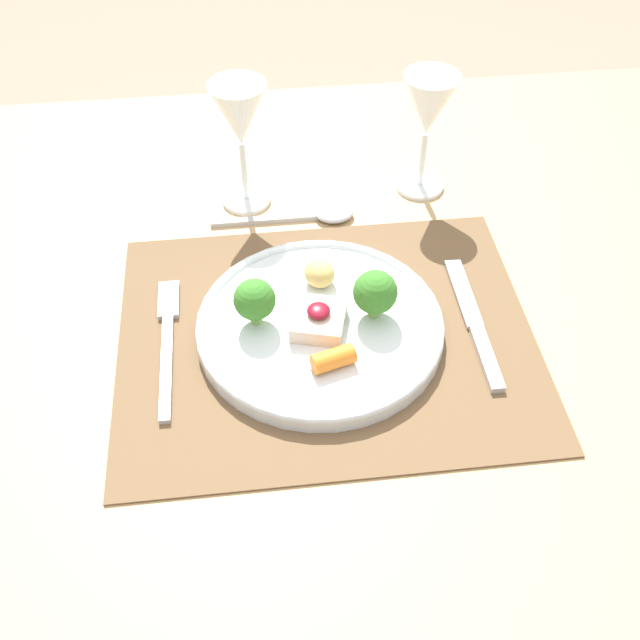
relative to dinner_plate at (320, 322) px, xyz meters
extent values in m
plane|color=gray|center=(0.01, -0.01, -0.78)|extent=(8.00, 8.00, 0.00)
cube|color=tan|center=(0.01, -0.01, -0.03)|extent=(1.26, 1.12, 0.03)
cylinder|color=tan|center=(-0.55, 0.48, -0.41)|extent=(0.06, 0.06, 0.73)
cylinder|color=tan|center=(0.56, 0.48, -0.41)|extent=(0.06, 0.06, 0.73)
cube|color=brown|center=(0.01, -0.01, -0.02)|extent=(0.47, 0.38, 0.00)
cylinder|color=silver|center=(0.00, 0.00, -0.01)|extent=(0.28, 0.28, 0.02)
torus|color=silver|center=(0.00, 0.00, 0.00)|extent=(0.28, 0.28, 0.01)
cube|color=beige|center=(0.00, -0.01, 0.01)|extent=(0.07, 0.07, 0.02)
ellipsoid|color=maroon|center=(0.00, -0.01, 0.03)|extent=(0.03, 0.03, 0.01)
cylinder|color=#84B256|center=(-0.07, 0.01, 0.01)|extent=(0.01, 0.01, 0.02)
sphere|color=#387A28|center=(-0.07, 0.01, 0.03)|extent=(0.05, 0.05, 0.05)
cylinder|color=#84B256|center=(0.06, 0.00, 0.01)|extent=(0.01, 0.01, 0.02)
sphere|color=#387A28|center=(0.06, 0.00, 0.04)|extent=(0.05, 0.05, 0.05)
cylinder|color=orange|center=(0.01, -0.07, 0.01)|extent=(0.05, 0.03, 0.02)
ellipsoid|color=tan|center=(0.01, 0.06, 0.02)|extent=(0.05, 0.05, 0.03)
cube|color=#B2B2B7|center=(-0.17, -0.04, -0.01)|extent=(0.01, 0.15, 0.01)
cube|color=#B2B2B7|center=(-0.17, 0.07, -0.01)|extent=(0.02, 0.06, 0.01)
cube|color=#B2B2B7|center=(0.18, -0.06, -0.01)|extent=(0.02, 0.09, 0.01)
cube|color=#B2B2B7|center=(0.18, 0.04, -0.01)|extent=(0.02, 0.11, 0.00)
cube|color=#B2B2B7|center=(-0.05, 0.21, -0.02)|extent=(0.14, 0.01, 0.01)
ellipsoid|color=#B2B2B7|center=(0.04, 0.21, -0.01)|extent=(0.05, 0.04, 0.02)
cylinder|color=white|center=(0.17, 0.26, -0.02)|extent=(0.07, 0.07, 0.01)
cylinder|color=white|center=(0.17, 0.26, 0.03)|extent=(0.01, 0.01, 0.08)
cone|color=white|center=(0.17, 0.26, 0.11)|extent=(0.07, 0.07, 0.08)
cylinder|color=white|center=(-0.07, 0.26, -0.02)|extent=(0.07, 0.07, 0.01)
cylinder|color=white|center=(-0.07, 0.26, 0.03)|extent=(0.01, 0.01, 0.08)
cone|color=white|center=(-0.07, 0.26, 0.11)|extent=(0.07, 0.07, 0.08)
camera|label=1|loc=(-0.07, -0.57, 0.61)|focal=42.00mm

